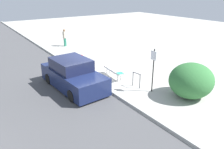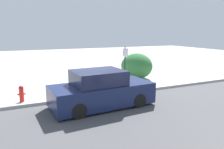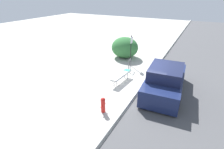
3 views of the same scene
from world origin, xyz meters
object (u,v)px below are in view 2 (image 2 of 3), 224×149
Objects in this scene: bench at (84,83)px; fire_hydrant at (21,93)px; bike_rack at (114,78)px; parked_car_near at (101,91)px; sign_post at (125,62)px.

fire_hydrant reaches higher than bench.
bike_rack reaches higher than fire_hydrant.
bench is 2.49× the size of fire_hydrant.
parked_car_near reaches higher than bench.
parked_car_near is at bearing -85.16° from bench.
sign_post reaches higher than bike_rack.
parked_car_near is (-0.04, -2.65, 0.25)m from bench.
parked_car_near reaches higher than bike_rack.
bench is at bearing 9.56° from fire_hydrant.
parked_car_near is (3.11, -2.12, 0.30)m from fire_hydrant.
fire_hydrant is at bearing -170.06° from sign_post.
bench is 3.20m from fire_hydrant.
bike_rack is (1.88, 0.21, 0.05)m from bench.
bench is 0.43× the size of parked_car_near.
fire_hydrant is at bearing -164.79° from bench.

